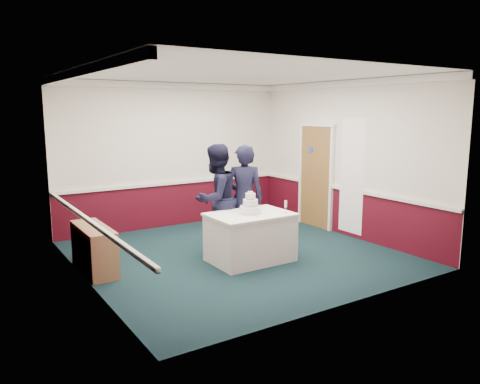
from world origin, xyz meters
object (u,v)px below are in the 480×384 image
cake_knife (256,216)px  champagne_flute (286,205)px  sideboard (94,249)px  cake_table (250,237)px  wedding_cake (250,207)px  person_woman (244,198)px  person_man (216,199)px

cake_knife → champagne_flute: bearing=15.0°
sideboard → cake_table: cake_table is taller
wedding_cake → champagne_flute: size_ratio=1.78×
champagne_flute → cake_knife: bearing=171.4°
wedding_cake → cake_table: bearing=-90.0°
person_woman → sideboard: bearing=24.9°
cake_table → champagne_flute: 0.78m
person_man → cake_table: bearing=86.8°
person_man → sideboard: bearing=-22.8°
sideboard → person_man: 2.15m
cake_knife → champagne_flute: (0.53, -0.08, 0.14)m
cake_knife → wedding_cake: bearing=105.1°
sideboard → cake_table: size_ratio=0.91×
person_woman → cake_table: bearing=99.2°
wedding_cake → cake_knife: (-0.03, -0.20, -0.11)m
cake_table → person_woman: person_woman is taller
person_woman → person_man: bearing=8.7°
cake_knife → champagne_flute: 0.55m
cake_knife → person_woman: size_ratio=0.12×
cake_table → person_woman: bearing=66.9°
person_man → person_woman: size_ratio=1.01×
cake_table → wedding_cake: 0.50m
sideboard → wedding_cake: bearing=-20.9°
cake_table → person_man: size_ratio=0.70×
person_man → cake_knife: bearing=81.7°
wedding_cake → person_man: size_ratio=0.19×
cake_table → person_man: 0.94m
wedding_cake → person_man: bearing=105.9°
champagne_flute → person_man: size_ratio=0.11×
cake_table → cake_knife: (-0.03, -0.20, 0.39)m
cake_knife → person_man: person_man is taller
sideboard → person_man: (2.07, -0.13, 0.59)m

